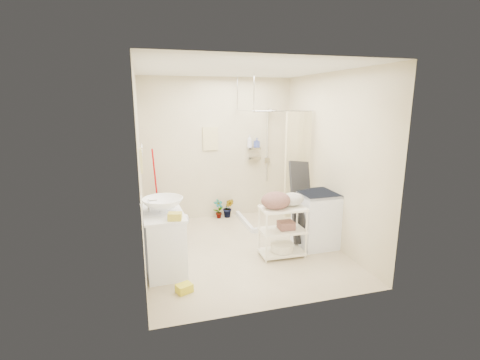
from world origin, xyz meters
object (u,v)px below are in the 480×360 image
object	(u,v)px
washing_machine	(317,219)
laundry_rack	(282,227)
vanity	(164,241)
toilet	(168,220)

from	to	relation	value
washing_machine	laundry_rack	distance (m)	0.68
vanity	laundry_rack	world-z (taller)	laundry_rack
vanity	toilet	size ratio (longest dim) A/B	1.33
vanity	washing_machine	bearing A→B (deg)	1.14
washing_machine	laundry_rack	xyz separation A→B (m)	(-0.65, -0.21, 0.02)
toilet	laundry_rack	bearing A→B (deg)	-124.51
toilet	vanity	bearing A→B (deg)	171.67
vanity	washing_machine	distance (m)	2.31
toilet	washing_machine	xyz separation A→B (m)	(2.18, -0.79, 0.08)
washing_machine	toilet	bearing A→B (deg)	158.66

